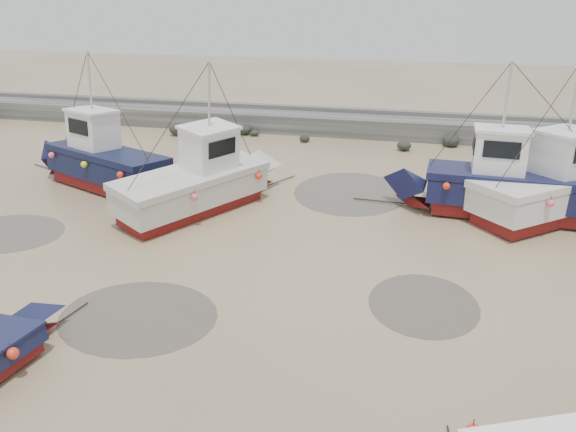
% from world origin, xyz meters
% --- Properties ---
extents(ground, '(120.00, 120.00, 0.00)m').
position_xyz_m(ground, '(0.00, 0.00, 0.00)').
color(ground, tan).
rests_on(ground, ground).
extents(seawall, '(60.00, 4.92, 1.50)m').
position_xyz_m(seawall, '(0.05, 21.99, 0.63)').
color(seawall, slate).
rests_on(seawall, ground).
extents(puddle_a, '(4.71, 4.71, 0.01)m').
position_xyz_m(puddle_a, '(-1.87, -0.68, 0.00)').
color(puddle_a, '#504840').
rests_on(puddle_a, ground).
extents(puddle_b, '(3.34, 3.34, 0.01)m').
position_xyz_m(puddle_b, '(6.31, 1.87, 0.00)').
color(puddle_b, '#504840').
rests_on(puddle_b, ground).
extents(puddle_c, '(4.45, 4.45, 0.01)m').
position_xyz_m(puddle_c, '(-9.62, 3.64, 0.00)').
color(puddle_c, '#504840').
rests_on(puddle_c, ground).
extents(puddle_d, '(5.26, 5.26, 0.01)m').
position_xyz_m(puddle_d, '(2.93, 11.20, 0.00)').
color(puddle_d, '#504840').
rests_on(puddle_d, ground).
extents(cabin_boat_0, '(9.24, 5.09, 6.22)m').
position_xyz_m(cabin_boat_0, '(-8.92, 9.45, 1.36)').
color(cabin_boat_0, maroon).
rests_on(cabin_boat_0, ground).
extents(cabin_boat_1, '(5.97, 9.12, 6.22)m').
position_xyz_m(cabin_boat_1, '(-3.02, 7.78, 1.35)').
color(cabin_boat_1, maroon).
rests_on(cabin_boat_1, ground).
extents(cabin_boat_2, '(10.74, 3.50, 6.22)m').
position_xyz_m(cabin_boat_2, '(9.43, 9.95, 1.32)').
color(cabin_boat_2, maroon).
rests_on(cabin_boat_2, ground).
extents(cabin_boat_3, '(8.04, 7.03, 6.22)m').
position_xyz_m(cabin_boat_3, '(11.48, 10.10, 1.37)').
color(cabin_boat_3, maroon).
rests_on(cabin_boat_3, ground).
extents(person, '(0.76, 0.63, 1.79)m').
position_xyz_m(person, '(-2.41, 7.34, 0.00)').
color(person, '#181A34').
rests_on(person, ground).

